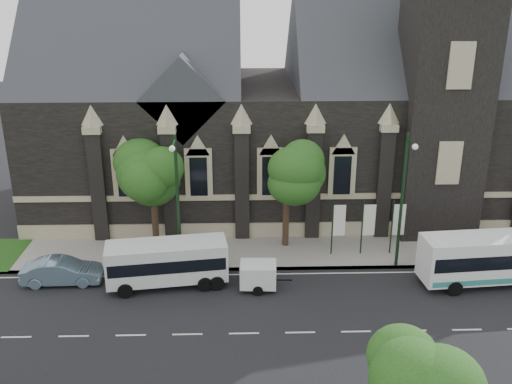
{
  "coord_description": "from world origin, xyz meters",
  "views": [
    {
      "loc": [
        -0.1,
        -26.24,
        17.84
      ],
      "look_at": [
        0.81,
        6.0,
        5.8
      ],
      "focal_mm": 40.67,
      "sensor_mm": 36.0,
      "label": 1
    }
  ],
  "objects_px": {
    "tree_walk_right": "(290,167)",
    "banner_flag_right": "(396,223)",
    "tour_coach": "(510,257)",
    "tree_park_east": "(418,372)",
    "banner_flag_center": "(367,223)",
    "shuttle_bus": "(167,261)",
    "sedan": "(62,271)",
    "street_lamp_near": "(403,195)",
    "box_trailer": "(258,275)",
    "tree_walk_left": "(155,169)",
    "banner_flag_left": "(337,223)",
    "street_lamp_mid": "(177,197)"
  },
  "relations": [
    {
      "from": "banner_flag_center",
      "to": "banner_flag_right",
      "type": "relative_size",
      "value": 1.0
    },
    {
      "from": "tree_walk_left",
      "to": "street_lamp_mid",
      "type": "relative_size",
      "value": 0.85
    },
    {
      "from": "street_lamp_near",
      "to": "banner_flag_left",
      "type": "bearing_deg",
      "value": 152.82
    },
    {
      "from": "tree_park_east",
      "to": "sedan",
      "type": "xyz_separation_m",
      "value": [
        -17.33,
        15.09,
        -3.82
      ]
    },
    {
      "from": "tree_walk_right",
      "to": "street_lamp_near",
      "type": "height_order",
      "value": "street_lamp_near"
    },
    {
      "from": "street_lamp_mid",
      "to": "shuttle_bus",
      "type": "xyz_separation_m",
      "value": [
        -0.59,
        -1.74,
        -3.5
      ]
    },
    {
      "from": "banner_flag_left",
      "to": "banner_flag_center",
      "type": "relative_size",
      "value": 1.0
    },
    {
      "from": "sedan",
      "to": "shuttle_bus",
      "type": "bearing_deg",
      "value": -95.45
    },
    {
      "from": "tree_walk_left",
      "to": "banner_flag_left",
      "type": "height_order",
      "value": "tree_walk_left"
    },
    {
      "from": "street_lamp_near",
      "to": "box_trailer",
      "type": "height_order",
      "value": "street_lamp_near"
    },
    {
      "from": "tour_coach",
      "to": "tree_park_east",
      "type": "bearing_deg",
      "value": -130.1
    },
    {
      "from": "tree_walk_left",
      "to": "street_lamp_near",
      "type": "height_order",
      "value": "street_lamp_near"
    },
    {
      "from": "tree_walk_right",
      "to": "banner_flag_right",
      "type": "height_order",
      "value": "tree_walk_right"
    },
    {
      "from": "box_trailer",
      "to": "sedan",
      "type": "height_order",
      "value": "box_trailer"
    },
    {
      "from": "banner_flag_center",
      "to": "shuttle_bus",
      "type": "bearing_deg",
      "value": -164.2
    },
    {
      "from": "street_lamp_mid",
      "to": "tour_coach",
      "type": "distance_m",
      "value": 20.68
    },
    {
      "from": "tree_park_east",
      "to": "street_lamp_near",
      "type": "bearing_deg",
      "value": 76.89
    },
    {
      "from": "tree_walk_left",
      "to": "banner_flag_center",
      "type": "relative_size",
      "value": 1.91
    },
    {
      "from": "tree_park_east",
      "to": "tour_coach",
      "type": "relative_size",
      "value": 0.57
    },
    {
      "from": "sedan",
      "to": "box_trailer",
      "type": "bearing_deg",
      "value": -96.83
    },
    {
      "from": "tree_walk_right",
      "to": "tour_coach",
      "type": "bearing_deg",
      "value": -23.36
    },
    {
      "from": "street_lamp_near",
      "to": "banner_flag_center",
      "type": "bearing_deg",
      "value": 131.93
    },
    {
      "from": "tree_walk_right",
      "to": "tour_coach",
      "type": "distance_m",
      "value": 14.83
    },
    {
      "from": "tree_park_east",
      "to": "banner_flag_center",
      "type": "bearing_deg",
      "value": 83.43
    },
    {
      "from": "tree_walk_left",
      "to": "banner_flag_center",
      "type": "bearing_deg",
      "value": -6.89
    },
    {
      "from": "tree_park_east",
      "to": "tour_coach",
      "type": "height_order",
      "value": "tree_park_east"
    },
    {
      "from": "banner_flag_left",
      "to": "tour_coach",
      "type": "relative_size",
      "value": 0.36
    },
    {
      "from": "banner_flag_left",
      "to": "box_trailer",
      "type": "relative_size",
      "value": 1.26
    },
    {
      "from": "street_lamp_near",
      "to": "street_lamp_mid",
      "type": "bearing_deg",
      "value": 180.0
    },
    {
      "from": "tree_park_east",
      "to": "banner_flag_right",
      "type": "relative_size",
      "value": 1.57
    },
    {
      "from": "shuttle_bus",
      "to": "sedan",
      "type": "xyz_separation_m",
      "value": [
        -6.56,
        0.41,
        -0.82
      ]
    },
    {
      "from": "tree_walk_left",
      "to": "sedan",
      "type": "bearing_deg",
      "value": -137.3
    },
    {
      "from": "street_lamp_near",
      "to": "tour_coach",
      "type": "relative_size",
      "value": 0.81
    },
    {
      "from": "shuttle_bus",
      "to": "box_trailer",
      "type": "height_order",
      "value": "shuttle_bus"
    },
    {
      "from": "banner_flag_right",
      "to": "sedan",
      "type": "bearing_deg",
      "value": -171.41
    },
    {
      "from": "tree_walk_left",
      "to": "street_lamp_near",
      "type": "bearing_deg",
      "value": -12.87
    },
    {
      "from": "street_lamp_near",
      "to": "banner_flag_right",
      "type": "relative_size",
      "value": 2.25
    },
    {
      "from": "banner_flag_right",
      "to": "banner_flag_left",
      "type": "bearing_deg",
      "value": 180.0
    },
    {
      "from": "tour_coach",
      "to": "sedan",
      "type": "bearing_deg",
      "value": 173.58
    },
    {
      "from": "street_lamp_near",
      "to": "tour_coach",
      "type": "xyz_separation_m",
      "value": [
        6.3,
        -2.04,
        -3.37
      ]
    },
    {
      "from": "tree_park_east",
      "to": "banner_flag_right",
      "type": "distance_m",
      "value": 18.91
    },
    {
      "from": "tree_walk_right",
      "to": "tree_park_east",
      "type": "bearing_deg",
      "value": -81.58
    },
    {
      "from": "tour_coach",
      "to": "tree_walk_left",
      "type": "bearing_deg",
      "value": 160.72
    },
    {
      "from": "tree_walk_left",
      "to": "street_lamp_near",
      "type": "distance_m",
      "value": 16.22
    },
    {
      "from": "shuttle_bus",
      "to": "street_lamp_mid",
      "type": "bearing_deg",
      "value": 63.23
    },
    {
      "from": "tour_coach",
      "to": "sedan",
      "type": "height_order",
      "value": "tour_coach"
    },
    {
      "from": "tree_park_east",
      "to": "tree_walk_right",
      "type": "height_order",
      "value": "tree_walk_right"
    },
    {
      "from": "tree_park_east",
      "to": "banner_flag_right",
      "type": "height_order",
      "value": "tree_park_east"
    },
    {
      "from": "street_lamp_mid",
      "to": "banner_flag_left",
      "type": "relative_size",
      "value": 2.25
    },
    {
      "from": "street_lamp_mid",
      "to": "tree_walk_left",
      "type": "bearing_deg",
      "value": 116.47
    }
  ]
}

